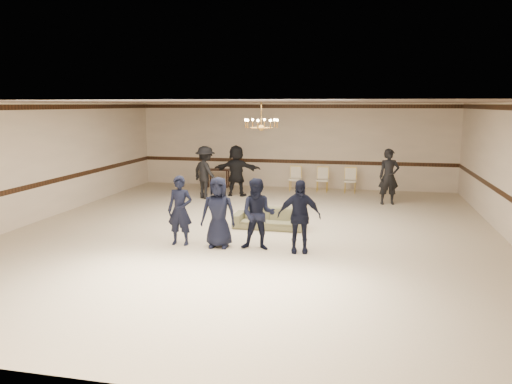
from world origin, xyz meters
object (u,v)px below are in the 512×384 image
at_px(chandelier, 261,115).
at_px(adult_left, 205,173).
at_px(console_table, 219,178).
at_px(adult_mid, 236,171).
at_px(banquet_chair_left, 295,179).
at_px(boy_d, 299,216).
at_px(boy_c, 258,214).
at_px(banquet_chair_mid, 322,180).
at_px(adult_right, 389,177).
at_px(boy_b, 218,212).
at_px(settee, 269,218).
at_px(banquet_chair_right, 350,181).
at_px(boy_a, 180,211).

distance_m(chandelier, adult_left, 4.47).
relative_size(adult_left, console_table, 2.12).
relative_size(adult_mid, banquet_chair_left, 2.01).
bearing_deg(chandelier, console_table, 117.36).
xyz_separation_m(boy_d, adult_left, (-3.89, 5.49, 0.10)).
height_order(boy_c, banquet_chair_mid, boy_c).
bearing_deg(console_table, chandelier, -67.03).
height_order(adult_left, console_table, adult_left).
height_order(boy_d, console_table, boy_d).
relative_size(banquet_chair_left, console_table, 1.06).
distance_m(adult_right, banquet_chair_mid, 2.95).
distance_m(adult_left, banquet_chair_left, 3.52).
xyz_separation_m(boy_b, adult_right, (3.91, 5.79, 0.10)).
distance_m(banquet_chair_left, banquet_chair_mid, 1.00).
relative_size(chandelier, boy_d, 0.59).
relative_size(adult_left, adult_right, 1.00).
bearing_deg(banquet_chair_left, adult_left, -137.96).
height_order(boy_c, adult_left, adult_left).
bearing_deg(banquet_chair_mid, adult_left, -149.50).
xyz_separation_m(boy_d, adult_right, (2.11, 5.79, 0.10)).
bearing_deg(adult_right, adult_mid, 163.34).
relative_size(boy_d, settee, 0.88).
xyz_separation_m(boy_d, banquet_chair_left, (-1.14, 7.65, -0.35)).
xyz_separation_m(adult_left, console_table, (-0.25, 2.35, -0.54)).
distance_m(adult_left, adult_mid, 1.14).
bearing_deg(banquet_chair_mid, adult_right, -38.86).
distance_m(adult_mid, console_table, 2.08).
xyz_separation_m(adult_mid, adult_right, (5.10, -0.40, 0.00)).
distance_m(chandelier, settee, 2.68).
height_order(adult_right, banquet_chair_right, adult_right).
bearing_deg(boy_d, boy_c, 170.71).
bearing_deg(adult_right, banquet_chair_right, 111.80).
bearing_deg(banquet_chair_right, console_table, 179.53).
bearing_deg(banquet_chair_left, boy_d, -77.54).
bearing_deg(settee, banquet_chair_mid, 82.10).
distance_m(chandelier, banquet_chair_mid, 5.89).
bearing_deg(banquet_chair_right, chandelier, -110.92).
bearing_deg(adult_mid, banquet_chair_right, -161.16).
bearing_deg(boy_b, banquet_chair_right, 66.50).
distance_m(boy_a, console_table, 7.99).
xyz_separation_m(adult_left, adult_right, (6.00, 0.30, 0.00)).
relative_size(boy_a, adult_mid, 0.89).
bearing_deg(boy_b, adult_right, 51.67).
xyz_separation_m(chandelier, console_table, (-2.81, 5.43, -2.52)).
xyz_separation_m(boy_b, banquet_chair_right, (2.66, 7.65, -0.35)).
bearing_deg(adult_right, banquet_chair_mid, 128.33).
height_order(boy_d, banquet_chair_mid, boy_d).
bearing_deg(adult_right, console_table, 149.63).
relative_size(boy_a, boy_c, 1.00).
height_order(boy_a, boy_c, same).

